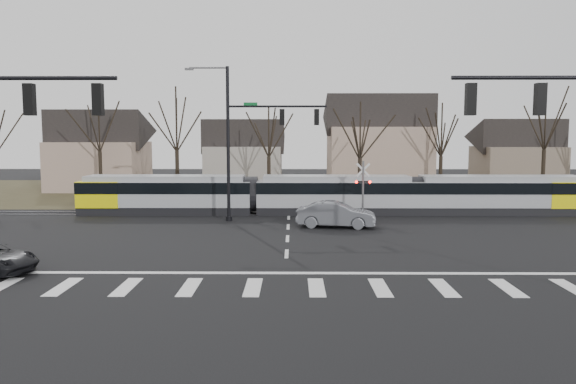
{
  "coord_description": "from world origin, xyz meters",
  "views": [
    {
      "loc": [
        0.32,
        -24.69,
        5.73
      ],
      "look_at": [
        0.0,
        9.0,
        2.3
      ],
      "focal_mm": 35.0,
      "sensor_mm": 36.0,
      "label": 1
    }
  ],
  "objects": [
    {
      "name": "house_a",
      "position": [
        -20.0,
        34.0,
        4.46
      ],
      "size": [
        9.72,
        8.64,
        8.6
      ],
      "color": "gray",
      "rests_on": "ground"
    },
    {
      "name": "tram",
      "position": [
        3.27,
        16.0,
        1.52
      ],
      "size": [
        36.79,
        2.73,
        2.79
      ],
      "color": "gray",
      "rests_on": "ground"
    },
    {
      "name": "grass_verge",
      "position": [
        0.0,
        32.0,
        0.01
      ],
      "size": [
        140.0,
        28.0,
        0.01
      ],
      "primitive_type": "cube",
      "color": "#38331E",
      "rests_on": "ground"
    },
    {
      "name": "house_d",
      "position": [
        24.0,
        35.0,
        3.97
      ],
      "size": [
        8.64,
        7.56,
        7.65
      ],
      "color": "#6A5B4E",
      "rests_on": "ground"
    },
    {
      "name": "lane_dashes",
      "position": [
        0.0,
        16.0,
        0.01
      ],
      "size": [
        0.18,
        30.0,
        0.01
      ],
      "color": "silver",
      "rests_on": "ground"
    },
    {
      "name": "stop_line",
      "position": [
        0.0,
        -1.8,
        0.01
      ],
      "size": [
        28.0,
        0.35,
        0.01
      ],
      "primitive_type": "cube",
      "color": "silver",
      "rests_on": "ground"
    },
    {
      "name": "rail_pair",
      "position": [
        0.0,
        15.8,
        0.03
      ],
      "size": [
        90.0,
        1.52,
        0.06
      ],
      "color": "#59595E",
      "rests_on": "ground"
    },
    {
      "name": "house_c",
      "position": [
        9.0,
        33.0,
        5.23
      ],
      "size": [
        10.8,
        8.64,
        10.1
      ],
      "color": "gray",
      "rests_on": "ground"
    },
    {
      "name": "ground",
      "position": [
        0.0,
        0.0,
        0.0
      ],
      "size": [
        140.0,
        140.0,
        0.0
      ],
      "primitive_type": "plane",
      "color": "black"
    },
    {
      "name": "rail_crossing_signal",
      "position": [
        5.0,
        12.79,
        1.89
      ],
      "size": [
        1.08,
        0.36,
        4.0
      ],
      "color": "#59595B",
      "rests_on": "ground"
    },
    {
      "name": "signal_pole_far",
      "position": [
        -2.41,
        12.5,
        5.7
      ],
      "size": [
        9.28,
        0.44,
        10.2
      ],
      "color": "black",
      "rests_on": "ground"
    },
    {
      "name": "crosswalk",
      "position": [
        0.0,
        -4.0,
        0.01
      ],
      "size": [
        27.0,
        2.6,
        0.01
      ],
      "color": "silver",
      "rests_on": "ground"
    },
    {
      "name": "tree_row",
      "position": [
        2.0,
        26.0,
        5.0
      ],
      "size": [
        59.2,
        7.2,
        10.0
      ],
      "color": "black",
      "rests_on": "ground"
    },
    {
      "name": "house_b",
      "position": [
        -5.0,
        36.0,
        3.97
      ],
      "size": [
        8.64,
        7.56,
        7.65
      ],
      "color": "gray",
      "rests_on": "ground"
    },
    {
      "name": "sedan",
      "position": [
        2.99,
        9.89,
        0.8
      ],
      "size": [
        3.11,
        5.36,
        1.61
      ],
      "primitive_type": "imported",
      "rotation": [
        0.0,
        0.0,
        1.42
      ],
      "color": "slate",
      "rests_on": "ground"
    }
  ]
}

